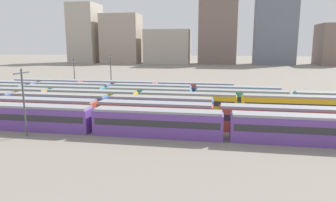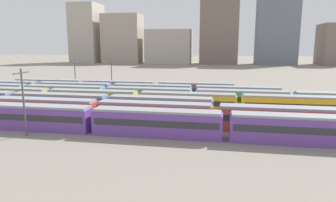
% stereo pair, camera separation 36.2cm
% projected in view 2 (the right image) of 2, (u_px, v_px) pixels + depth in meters
% --- Properties ---
extents(ground_plane, '(600.00, 600.00, 0.00)m').
position_uv_depth(ground_plane, '(8.00, 105.00, 63.59)').
color(ground_plane, gray).
extents(train_track_0, '(112.50, 3.06, 3.75)m').
position_uv_depth(train_track_0, '(226.00, 126.00, 40.28)').
color(train_track_0, '#6B429E').
rests_on(train_track_0, ground_plane).
extents(train_track_1, '(74.70, 3.06, 3.75)m').
position_uv_depth(train_track_1, '(97.00, 111.00, 48.89)').
color(train_track_1, '#BC4C38').
rests_on(train_track_1, ground_plane).
extents(train_track_2, '(55.80, 3.06, 3.75)m').
position_uv_depth(train_track_2, '(60.00, 103.00, 55.60)').
color(train_track_2, '#4C70BC').
rests_on(train_track_2, ground_plane).
extents(train_track_3, '(93.60, 3.06, 3.75)m').
position_uv_depth(train_track_3, '(187.00, 102.00, 56.60)').
color(train_track_3, yellow).
rests_on(train_track_3, ground_plane).
extents(train_track_4, '(112.50, 3.06, 3.75)m').
position_uv_depth(train_track_4, '(194.00, 98.00, 61.51)').
color(train_track_4, teal).
rests_on(train_track_4, ground_plane).
extents(train_track_5, '(74.70, 3.06, 3.75)m').
position_uv_depth(train_track_5, '(112.00, 91.00, 69.95)').
color(train_track_5, '#4C70BC').
rests_on(train_track_5, ground_plane).
extents(train_track_6, '(55.80, 3.06, 3.75)m').
position_uv_depth(train_track_6, '(119.00, 88.00, 74.98)').
color(train_track_6, '#BC4C38').
rests_on(train_track_6, ground_plane).
extents(catenary_pole_1, '(0.24, 3.20, 10.08)m').
position_uv_depth(catenary_pole_1, '(111.00, 72.00, 77.55)').
color(catenary_pole_1, '#4C4C51').
rests_on(catenary_pole_1, ground_plane).
extents(catenary_pole_2, '(0.24, 3.20, 9.38)m').
position_uv_depth(catenary_pole_2, '(23.00, 99.00, 41.28)').
color(catenary_pole_2, '#4C4C51').
rests_on(catenary_pole_2, ground_plane).
extents(catenary_pole_3, '(0.24, 3.20, 8.84)m').
position_uv_depth(catenary_pole_3, '(75.00, 74.00, 79.70)').
color(catenary_pole_3, '#4C4C51').
rests_on(catenary_pole_3, ground_plane).
extents(distant_building_0, '(18.37, 21.81, 40.47)m').
position_uv_depth(distant_building_0, '(87.00, 34.00, 212.83)').
color(distant_building_0, '#B2A899').
rests_on(distant_building_0, ground_plane).
extents(distant_building_1, '(25.83, 17.92, 32.95)m').
position_uv_depth(distant_building_1, '(123.00, 39.00, 208.92)').
color(distant_building_1, '#A89989').
rests_on(distant_building_1, ground_plane).
extents(distant_building_2, '(29.99, 18.76, 22.41)m').
position_uv_depth(distant_building_2, '(169.00, 47.00, 204.19)').
color(distant_building_2, '#B2A899').
rests_on(distant_building_2, ground_plane).
extents(distant_building_3, '(24.23, 15.39, 44.78)m').
position_uv_depth(distant_building_3, '(219.00, 29.00, 196.33)').
color(distant_building_3, '#7A665B').
rests_on(distant_building_3, ground_plane).
extents(distant_building_4, '(24.90, 15.18, 43.81)m').
position_uv_depth(distant_building_4, '(277.00, 30.00, 190.16)').
color(distant_building_4, slate).
rests_on(distant_building_4, ground_plane).
extents(distant_building_5, '(14.41, 21.76, 25.14)m').
position_uv_depth(distant_building_5, '(332.00, 45.00, 186.05)').
color(distant_building_5, '#7A665B').
rests_on(distant_building_5, ground_plane).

